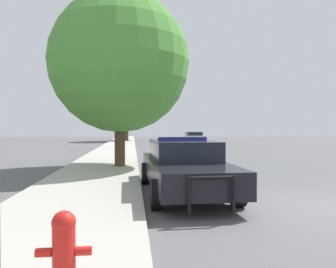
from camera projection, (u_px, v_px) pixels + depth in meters
The scene contains 8 objects.
ground_plane at pixel (308, 206), 7.17m from camera, with size 110.00×110.00×0.00m, color #565659.
sidewalk_left at pixel (70, 209), 6.62m from camera, with size 3.00×110.00×0.13m.
police_car at pixel (184, 165), 8.60m from camera, with size 2.13×5.33×1.47m.
fire_hydrant at pixel (64, 248), 3.17m from camera, with size 0.53×0.23×0.78m.
traffic_light at pixel (135, 100), 27.55m from camera, with size 3.26×0.35×5.66m.
car_background_oncoming at pixel (194, 137), 34.11m from camera, with size 2.21×4.61×1.28m.
tree_sidewalk_far at pixel (127, 103), 41.11m from camera, with size 6.09×6.09×7.71m.
tree_sidewalk_near at pixel (120, 63), 13.49m from camera, with size 5.74×5.74×7.14m.
Camera 1 is at (-3.83, -6.77, 1.72)m, focal length 35.00 mm.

